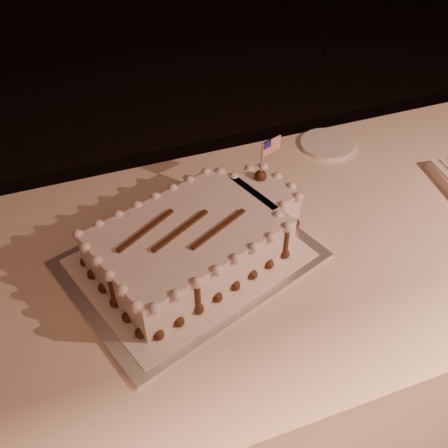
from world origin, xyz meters
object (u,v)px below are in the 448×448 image
object	(u,v)px
banquet_table	(269,338)
sheet_cake	(199,237)
side_plate	(327,144)
cake_board	(190,259)

from	to	relation	value
banquet_table	sheet_cake	world-z (taller)	sheet_cake
banquet_table	side_plate	bearing A→B (deg)	46.98
sheet_cake	cake_board	bearing A→B (deg)	-160.65
cake_board	side_plate	size ratio (longest dim) A/B	3.34
sheet_cake	side_plate	bearing A→B (deg)	30.74
banquet_table	cake_board	size ratio (longest dim) A/B	4.70
sheet_cake	side_plate	size ratio (longest dim) A/B	3.30
cake_board	side_plate	world-z (taller)	side_plate
banquet_table	sheet_cake	size ratio (longest dim) A/B	4.76
cake_board	banquet_table	bearing A→B (deg)	-25.43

